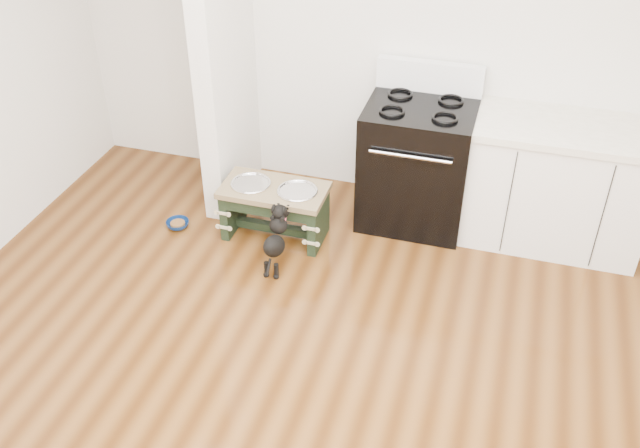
# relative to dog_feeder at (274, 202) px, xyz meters

# --- Properties ---
(ground) EXTENTS (5.00, 5.00, 0.00)m
(ground) POSITION_rel_dog_feeder_xyz_m (0.67, -1.63, -0.29)
(ground) COLOR #42230B
(ground) RESTS_ON ground
(room_shell) EXTENTS (5.00, 5.00, 5.00)m
(room_shell) POSITION_rel_dog_feeder_xyz_m (0.67, -1.63, 1.33)
(room_shell) COLOR silver
(room_shell) RESTS_ON ground
(partition_wall) EXTENTS (0.15, 0.80, 2.70)m
(partition_wall) POSITION_rel_dog_feeder_xyz_m (-0.51, 0.47, 1.06)
(partition_wall) COLOR silver
(partition_wall) RESTS_ON ground
(oven_range) EXTENTS (0.76, 0.69, 1.14)m
(oven_range) POSITION_rel_dog_feeder_xyz_m (0.92, 0.53, 0.19)
(oven_range) COLOR black
(oven_range) RESTS_ON ground
(cabinet_run) EXTENTS (1.24, 0.64, 0.91)m
(cabinet_run) POSITION_rel_dog_feeder_xyz_m (1.90, 0.54, 0.16)
(cabinet_run) COLOR white
(cabinet_run) RESTS_ON ground
(dog_feeder) EXTENTS (0.75, 0.40, 0.43)m
(dog_feeder) POSITION_rel_dog_feeder_xyz_m (0.00, 0.00, 0.00)
(dog_feeder) COLOR black
(dog_feeder) RESTS_ON ground
(puppy) EXTENTS (0.13, 0.38, 0.46)m
(puppy) POSITION_rel_dog_feeder_xyz_m (0.13, -0.34, -0.04)
(puppy) COLOR black
(puppy) RESTS_ON ground
(floor_bowl) EXTENTS (0.21, 0.21, 0.05)m
(floor_bowl) POSITION_rel_dog_feeder_xyz_m (-0.73, -0.12, -0.26)
(floor_bowl) COLOR navy
(floor_bowl) RESTS_ON ground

